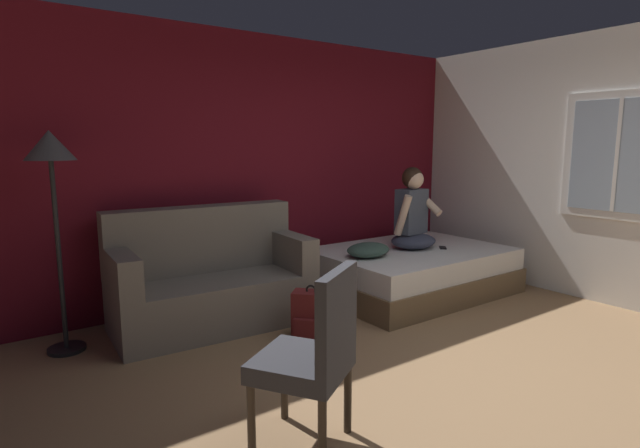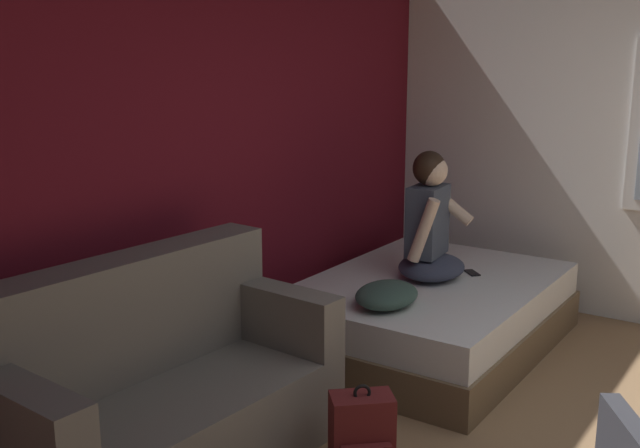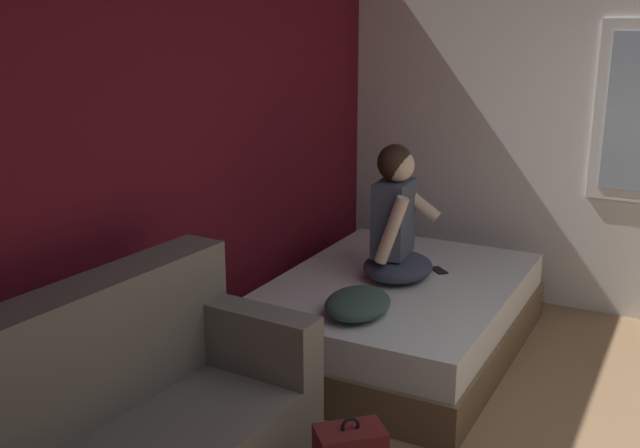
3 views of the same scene
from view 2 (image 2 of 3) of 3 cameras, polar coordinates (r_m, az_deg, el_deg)
The scene contains 7 objects.
wall_back_accent at distance 4.52m, azimuth -9.64°, elevation 4.58°, with size 10.06×0.16×2.70m, color maroon.
bed at distance 5.25m, azimuth 8.32°, elevation -6.76°, with size 2.04×1.47×0.48m.
couch at distance 3.75m, azimuth -12.09°, elevation -12.60°, with size 1.75×0.92×1.04m.
person_seated at distance 5.12m, azimuth 8.39°, elevation -0.26°, with size 0.56×0.49×0.88m.
backpack at distance 3.74m, azimuth 3.22°, elevation -15.85°, with size 0.35×0.35×0.46m.
throw_pillow at distance 4.60m, azimuth 5.10°, elevation -5.39°, with size 0.48×0.36×0.14m, color #385147.
cell_phone at distance 5.36m, azimuth 11.50°, elevation -3.66°, with size 0.07×0.14×0.01m, color black.
Camera 2 is at (-3.21, -0.29, 2.00)m, focal length 42.00 mm.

